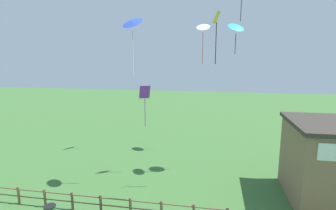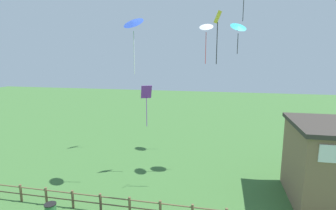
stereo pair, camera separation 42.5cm
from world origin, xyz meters
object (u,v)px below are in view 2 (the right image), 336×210
(kite_yellow_diamond, at_px, (217,29))
(kite_cyan_delta, at_px, (238,27))
(trash_bin, at_px, (51,210))
(kite_purple_streamer, at_px, (146,97))
(kite_blue_delta, at_px, (133,24))
(kite_white_delta, at_px, (206,28))

(kite_yellow_diamond, distance_m, kite_cyan_delta, 3.38)
(kite_yellow_diamond, xyz_separation_m, kite_cyan_delta, (1.36, 3.07, 0.39))
(trash_bin, distance_m, kite_yellow_diamond, 13.94)
(kite_purple_streamer, bearing_deg, kite_yellow_diamond, -16.11)
(kite_yellow_diamond, xyz_separation_m, kite_purple_streamer, (-4.90, 1.42, -4.50))
(kite_blue_delta, height_order, kite_yellow_diamond, kite_yellow_diamond)
(trash_bin, xyz_separation_m, kite_blue_delta, (3.33, 4.69, 10.21))
(kite_cyan_delta, bearing_deg, trash_bin, -140.11)
(kite_blue_delta, bearing_deg, kite_yellow_diamond, 4.88)
(trash_bin, bearing_deg, kite_purple_streamer, 61.56)
(kite_yellow_diamond, bearing_deg, kite_white_delta, 99.08)
(kite_blue_delta, relative_size, kite_purple_streamer, 1.19)
(kite_white_delta, bearing_deg, kite_blue_delta, -117.45)
(trash_bin, relative_size, kite_white_delta, 0.22)
(kite_cyan_delta, bearing_deg, kite_white_delta, 121.25)
(kite_yellow_diamond, xyz_separation_m, kite_white_delta, (-1.15, 7.20, 0.85))
(kite_blue_delta, height_order, kite_cyan_delta, kite_blue_delta)
(kite_cyan_delta, bearing_deg, kite_purple_streamer, -165.21)
(kite_yellow_diamond, bearing_deg, trash_bin, -148.75)
(kite_white_delta, relative_size, kite_purple_streamer, 1.17)
(trash_bin, height_order, kite_white_delta, kite_white_delta)
(kite_blue_delta, xyz_separation_m, kite_purple_streamer, (0.21, 1.85, -4.87))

